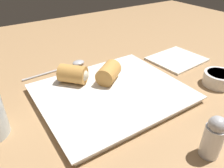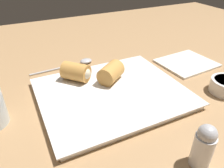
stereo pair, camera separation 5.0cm
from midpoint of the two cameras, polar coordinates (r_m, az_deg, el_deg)
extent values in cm
cube|color=#A87F54|center=(48.34, 4.57, -5.15)|extent=(180.00, 140.00, 2.00)
cube|color=white|center=(48.39, 2.96, -2.70)|extent=(29.82, 25.02, 1.20)
cube|color=white|center=(47.97, 2.98, -1.96)|extent=(31.01, 26.02, 0.30)
cylinder|color=#D19347|center=(50.45, 2.54, 2.89)|extent=(7.41, 7.01, 4.22)
sphere|color=#B23D2D|center=(52.40, 3.68, 4.02)|extent=(2.74, 2.74, 2.74)
cylinder|color=#D19347|center=(51.14, -6.70, 3.11)|extent=(7.22, 7.35, 4.22)
sphere|color=beige|center=(50.15, -4.25, 2.63)|extent=(2.74, 2.74, 2.74)
cylinder|color=#B2B2B7|center=(60.18, -13.61, 3.42)|extent=(10.74, 1.00, 0.50)
ellipsoid|color=#B2B2B7|center=(62.92, -4.77, 5.90)|extent=(3.59, 2.82, 1.20)
cube|color=silver|center=(66.68, 20.99, 5.07)|extent=(15.44, 13.40, 0.60)
cylinder|color=silver|center=(36.89, 26.31, -15.49)|extent=(3.06, 3.06, 5.65)
sphere|color=#B7B7BC|center=(34.69, 27.63, -11.64)|extent=(2.75, 2.75, 2.75)
camera|label=1|loc=(0.03, -86.95, 1.89)|focal=35.00mm
camera|label=2|loc=(0.03, 93.05, -1.89)|focal=35.00mm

